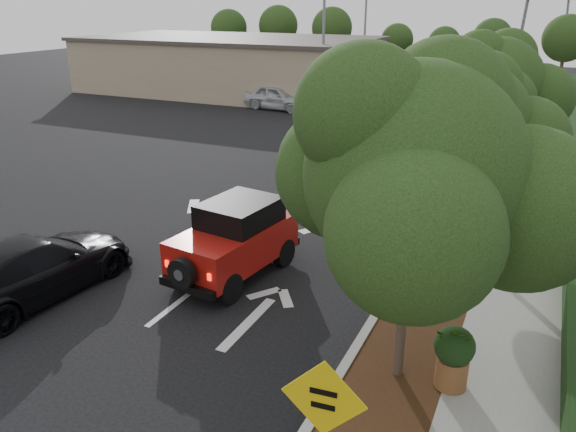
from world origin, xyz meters
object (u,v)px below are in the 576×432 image
Objects in this scene: silver_suv_ahead at (367,161)px; red_jeep at (238,238)px; black_suv_oncoming at (32,267)px; speed_hump_sign at (323,417)px.

red_jeep is at bearing -78.55° from silver_suv_ahead.
silver_suv_ahead is 13.89m from black_suv_oncoming.
silver_suv_ahead is 1.97× the size of speed_hump_sign.
red_jeep is 0.77× the size of black_suv_oncoming.
silver_suv_ahead is at bearing -103.89° from black_suv_oncoming.
red_jeep is 0.83× the size of silver_suv_ahead.
red_jeep is at bearing 122.58° from speed_hump_sign.
black_suv_oncoming is (-4.00, -3.22, -0.26)m from red_jeep.
red_jeep is 5.14m from black_suv_oncoming.
black_suv_oncoming reaches higher than silver_suv_ahead.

